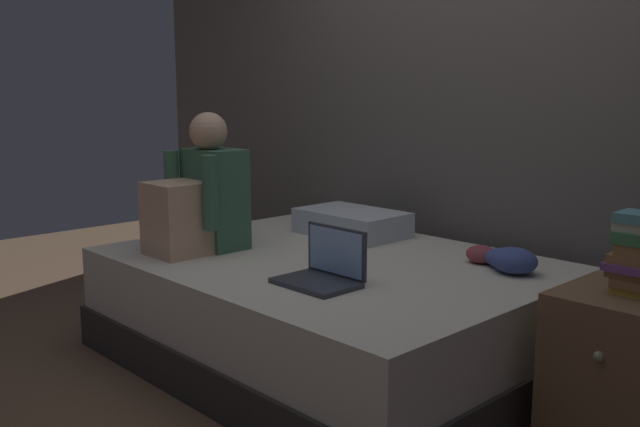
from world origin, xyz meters
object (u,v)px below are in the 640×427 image
(bed, at_px, (330,310))
(nightstand, at_px, (625,375))
(laptop, at_px, (324,270))
(pillow, at_px, (352,223))
(person_sitting, at_px, (200,199))
(clothes_pile, at_px, (504,259))

(bed, relative_size, nightstand, 3.49)
(laptop, distance_m, pillow, 0.96)
(nightstand, height_order, person_sitting, person_sitting)
(nightstand, distance_m, pillow, 1.65)
(bed, distance_m, clothes_pile, 0.82)
(person_sitting, bearing_deg, clothes_pile, 30.95)
(nightstand, bearing_deg, clothes_pile, 158.58)
(bed, xyz_separation_m, pillow, (-0.30, 0.45, 0.31))
(pillow, bearing_deg, laptop, -52.75)
(pillow, bearing_deg, nightstand, -11.04)
(bed, relative_size, laptop, 6.25)
(nightstand, bearing_deg, pillow, 168.96)
(person_sitting, bearing_deg, pillow, 72.45)
(person_sitting, relative_size, pillow, 1.17)
(person_sitting, xyz_separation_m, pillow, (0.25, 0.78, -0.19))
(person_sitting, bearing_deg, nightstand, 14.36)
(nightstand, xyz_separation_m, clothes_pile, (-0.64, 0.25, 0.25))
(nightstand, distance_m, person_sitting, 1.96)
(nightstand, relative_size, pillow, 1.02)
(pillow, bearing_deg, bed, -56.60)
(laptop, bearing_deg, nightstand, 23.84)
(person_sitting, relative_size, laptop, 2.05)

